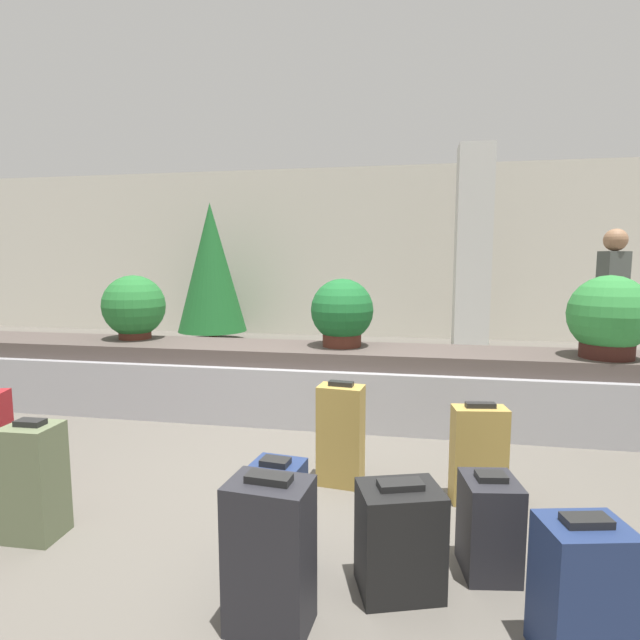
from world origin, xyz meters
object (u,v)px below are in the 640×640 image
(potted_plant_0, at_px, (609,318))
(potted_plant_1, at_px, (134,308))
(suitcase_2, at_px, (399,539))
(suitcase_4, at_px, (276,515))
(suitcase_6, at_px, (478,454))
(suitcase_0, at_px, (489,525))
(suitcase_8, at_px, (341,435))
(suitcase_5, at_px, (270,555))
(pillar, at_px, (473,251))
(suitcase_7, at_px, (34,481))
(traveler_0, at_px, (612,291))
(potted_plant_2, at_px, (342,313))
(suitcase_1, at_px, (582,592))
(decorated_tree, at_px, (211,268))

(potted_plant_0, bearing_deg, potted_plant_1, 177.05)
(suitcase_2, height_order, suitcase_4, suitcase_4)
(suitcase_2, relative_size, suitcase_6, 0.82)
(suitcase_0, relative_size, suitcase_8, 0.70)
(suitcase_5, relative_size, suitcase_8, 0.93)
(potted_plant_1, bearing_deg, suitcase_6, -26.68)
(suitcase_4, xyz_separation_m, potted_plant_1, (-2.17, 2.46, 0.73))
(suitcase_0, bearing_deg, pillar, 76.19)
(suitcase_0, xyz_separation_m, suitcase_7, (-2.32, -0.12, 0.08))
(pillar, relative_size, potted_plant_1, 4.93)
(suitcase_0, distance_m, traveler_0, 4.44)
(pillar, xyz_separation_m, suitcase_5, (-1.44, -6.30, -1.29))
(suitcase_0, bearing_deg, potted_plant_2, 105.65)
(suitcase_1, bearing_deg, suitcase_4, 151.98)
(suitcase_2, distance_m, suitcase_7, 1.91)
(suitcase_8, xyz_separation_m, potted_plant_2, (-0.20, 1.46, 0.65))
(suitcase_7, height_order, suitcase_8, suitcase_8)
(potted_plant_0, xyz_separation_m, potted_plant_2, (-2.22, 0.16, -0.02))
(suitcase_2, relative_size, suitcase_5, 0.79)
(suitcase_7, bearing_deg, suitcase_5, -18.01)
(pillar, bearing_deg, traveler_0, -53.77)
(potted_plant_1, bearing_deg, traveler_0, 17.55)
(suitcase_0, relative_size, suitcase_1, 0.87)
(suitcase_1, xyz_separation_m, decorated_tree, (-4.20, 6.69, 1.06))
(suitcase_1, relative_size, potted_plant_0, 0.82)
(suitcase_2, bearing_deg, potted_plant_0, 37.22)
(suitcase_6, xyz_separation_m, traveler_0, (1.84, 3.21, 0.81))
(suitcase_0, height_order, suitcase_7, suitcase_7)
(suitcase_6, relative_size, suitcase_8, 0.90)
(suitcase_7, distance_m, potted_plant_0, 4.22)
(pillar, distance_m, potted_plant_0, 3.78)
(suitcase_1, distance_m, potted_plant_0, 2.85)
(suitcase_1, relative_size, suitcase_5, 0.87)
(suitcase_4, bearing_deg, suitcase_5, -70.85)
(suitcase_4, xyz_separation_m, suitcase_6, (1.04, 0.85, 0.04))
(suitcase_6, bearing_deg, traveler_0, 51.76)
(suitcase_1, bearing_deg, decorated_tree, 109.78)
(potted_plant_2, bearing_deg, suitcase_2, -76.26)
(suitcase_4, height_order, decorated_tree, decorated_tree)
(suitcase_2, xyz_separation_m, potted_plant_1, (-2.76, 2.54, 0.74))
(suitcase_1, xyz_separation_m, potted_plant_1, (-3.42, 2.81, 0.72))
(suitcase_4, xyz_separation_m, potted_plant_2, (-0.02, 2.39, 0.72))
(suitcase_0, bearing_deg, suitcase_2, -161.32)
(suitcase_1, relative_size, decorated_tree, 0.22)
(potted_plant_2, bearing_deg, suitcase_4, -89.58)
(suitcase_8, height_order, potted_plant_1, potted_plant_1)
(pillar, xyz_separation_m, suitcase_7, (-2.85, -5.89, -1.29))
(decorated_tree, bearing_deg, pillar, -5.63)
(suitcase_8, bearing_deg, decorated_tree, 126.94)
(suitcase_0, xyz_separation_m, potted_plant_2, (-1.02, 2.26, 0.75))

